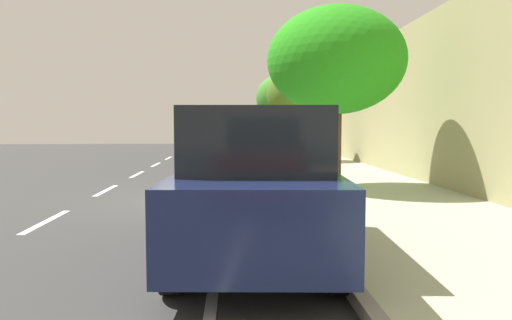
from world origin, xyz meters
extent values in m
plane|color=#373737|center=(0.00, 0.00, 0.00)|extent=(65.90, 65.90, 0.00)
cube|color=#A9B094|center=(4.01, 0.00, 0.08)|extent=(4.09, 41.19, 0.15)
cube|color=gray|center=(1.88, 0.00, 0.08)|extent=(0.16, 41.19, 0.15)
cube|color=white|center=(-2.82, -2.69, 0.00)|extent=(0.14, 2.20, 0.01)
cube|color=white|center=(-2.82, 1.51, 0.00)|extent=(0.14, 2.20, 0.01)
cube|color=white|center=(-2.82, 5.71, 0.00)|extent=(0.14, 2.20, 0.01)
cube|color=white|center=(-2.82, 9.91, 0.00)|extent=(0.14, 2.20, 0.01)
cube|color=white|center=(-2.82, 14.11, 0.00)|extent=(0.14, 2.20, 0.01)
cube|color=white|center=(-2.82, 18.31, 0.00)|extent=(0.14, 2.20, 0.01)
cube|color=white|center=(0.41, 0.00, 0.00)|extent=(0.12, 41.19, 0.01)
cube|color=tan|center=(6.31, 0.00, 2.45)|extent=(0.50, 41.19, 4.90)
cube|color=navy|center=(0.95, -5.23, 0.78)|extent=(2.15, 4.79, 0.90)
cube|color=black|center=(0.95, -5.23, 1.61)|extent=(1.83, 3.18, 0.76)
cylinder|color=black|center=(1.90, -3.82, 0.38)|extent=(0.26, 0.77, 0.76)
cylinder|color=black|center=(0.16, -3.73, 0.38)|extent=(0.26, 0.77, 0.76)
cylinder|color=black|center=(1.75, -6.73, 0.38)|extent=(0.26, 0.77, 0.76)
cylinder|color=black|center=(0.00, -6.64, 0.38)|extent=(0.26, 0.77, 0.76)
cube|color=tan|center=(0.81, 6.99, 0.60)|extent=(1.83, 4.43, 0.64)
cube|color=black|center=(0.81, 6.99, 1.22)|extent=(1.58, 2.13, 0.60)
cylinder|color=black|center=(1.60, 8.37, 0.33)|extent=(0.23, 0.66, 0.66)
cylinder|color=black|center=(-0.02, 8.34, 0.33)|extent=(0.23, 0.66, 0.66)
cylinder|color=black|center=(1.64, 5.64, 0.33)|extent=(0.23, 0.66, 0.66)
cylinder|color=black|center=(0.02, 5.61, 0.33)|extent=(0.23, 0.66, 0.66)
cube|color=slate|center=(0.71, 15.22, 0.78)|extent=(2.19, 4.81, 0.90)
cube|color=black|center=(0.71, 15.22, 1.61)|extent=(1.86, 3.20, 0.76)
cylinder|color=black|center=(1.67, 16.62, 0.38)|extent=(0.27, 0.77, 0.76)
cylinder|color=black|center=(-0.07, 16.73, 0.38)|extent=(0.27, 0.77, 0.76)
cylinder|color=black|center=(1.49, 13.71, 0.38)|extent=(0.27, 0.77, 0.76)
cylinder|color=black|center=(-0.25, 13.82, 0.38)|extent=(0.27, 0.77, 0.76)
torus|color=black|center=(0.96, 0.10, 0.34)|extent=(0.62, 0.37, 0.69)
torus|color=black|center=(1.87, -0.40, 0.34)|extent=(0.62, 0.37, 0.69)
cylinder|color=#1926A5|center=(1.30, -0.09, 0.43)|extent=(0.58, 0.34, 0.51)
cylinder|color=#1926A5|center=(1.62, -0.26, 0.42)|extent=(0.14, 0.10, 0.47)
cylinder|color=#1926A5|center=(1.35, -0.11, 0.66)|extent=(0.66, 0.38, 0.05)
cylinder|color=#1926A5|center=(1.72, -0.32, 0.27)|extent=(0.33, 0.20, 0.19)
cylinder|color=#1926A5|center=(1.77, -0.35, 0.50)|extent=(0.25, 0.16, 0.33)
cylinder|color=#1926A5|center=(0.99, 0.08, 0.51)|extent=(0.12, 0.09, 0.33)
cube|color=black|center=(1.66, -0.29, 0.69)|extent=(0.26, 0.20, 0.05)
cylinder|color=black|center=(1.03, 0.06, 0.73)|extent=(0.25, 0.42, 0.03)
cylinder|color=#C6B284|center=(1.68, -0.52, 0.40)|extent=(0.15, 0.15, 0.79)
cylinder|color=#C6B284|center=(1.55, -0.68, 0.40)|extent=(0.15, 0.15, 0.79)
cube|color=white|center=(1.61, -0.60, 1.07)|extent=(0.42, 0.44, 0.56)
cylinder|color=white|center=(1.78, -0.40, 1.04)|extent=(0.10, 0.10, 0.53)
cylinder|color=white|center=(1.45, -0.80, 1.04)|extent=(0.10, 0.10, 0.53)
sphere|color=#D17970|center=(1.61, -0.60, 1.47)|extent=(0.22, 0.22, 0.22)
sphere|color=navy|center=(1.61, -0.60, 1.51)|extent=(0.25, 0.25, 0.25)
cube|color=black|center=(1.77, -0.73, 1.09)|extent=(0.33, 0.35, 0.44)
cylinder|color=brown|center=(3.26, 0.72, 1.30)|extent=(0.32, 0.32, 2.30)
ellipsoid|color=#279819|center=(3.26, 0.72, 3.42)|extent=(3.53, 3.53, 2.74)
cylinder|color=brown|center=(3.26, 10.18, 1.32)|extent=(0.35, 0.35, 2.34)
ellipsoid|color=#456B1E|center=(3.26, 10.18, 3.11)|extent=(2.28, 2.28, 2.15)
cylinder|color=brown|center=(3.26, 17.13, 1.39)|extent=(0.44, 0.44, 2.48)
ellipsoid|color=#428E2C|center=(3.26, 17.13, 3.34)|extent=(2.60, 2.60, 2.64)
cylinder|color=red|center=(2.31, 9.82, 0.50)|extent=(0.22, 0.22, 0.70)
sphere|color=red|center=(2.31, 9.82, 0.89)|extent=(0.20, 0.20, 0.20)
camera|label=1|loc=(0.65, -11.71, 1.79)|focal=34.07mm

